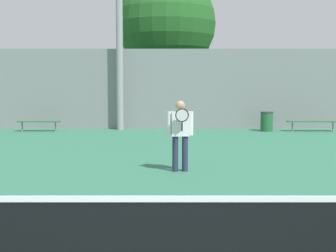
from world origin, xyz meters
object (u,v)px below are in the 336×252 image
bench_by_gate (41,122)px  tennis_player (182,131)px  trash_bin (269,121)px  tennis_net (128,252)px  tree_green_tall (168,23)px  bench_courtside_near (315,122)px

bench_by_gate → tennis_player: bearing=-57.0°
bench_by_gate → trash_bin: trash_bin is taller
bench_by_gate → tennis_net: bearing=-71.9°
bench_by_gate → tree_green_tall: (5.38, 6.23, 4.88)m
tennis_net → trash_bin: 16.27m
tennis_net → tree_green_tall: 22.29m
bench_by_gate → trash_bin: 9.67m
tennis_player → tennis_net: bearing=-102.8°
trash_bin → tennis_player: bearing=-113.6°
bench_by_gate → tree_green_tall: size_ratio=0.22×
tennis_net → tree_green_tall: tree_green_tall is taller
bench_courtside_near → tennis_net: bearing=-112.7°
bench_courtside_near → tree_green_tall: size_ratio=0.27×
bench_courtside_near → tree_green_tall: (-6.23, 6.23, 4.87)m
tennis_net → bench_courtside_near: tennis_net is taller
bench_courtside_near → bench_by_gate: same height
bench_by_gate → trash_bin: size_ratio=2.13×
tennis_player → bench_by_gate: (-5.76, 8.89, -0.56)m
tennis_net → trash_bin: (4.57, 15.61, -0.12)m
tennis_net → bench_by_gate: tennis_net is taller
bench_courtside_near → trash_bin: size_ratio=2.60×
tennis_player → bench_courtside_near: tennis_player is taller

